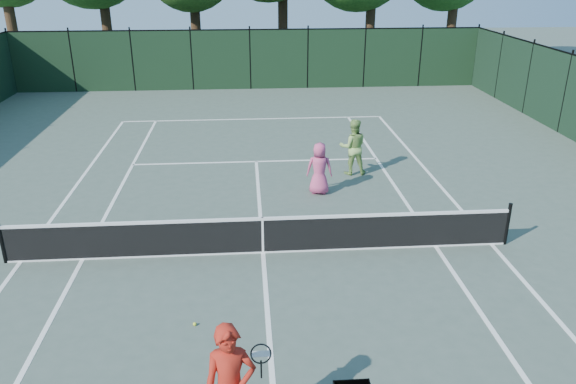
{
  "coord_description": "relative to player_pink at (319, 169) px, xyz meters",
  "views": [
    {
      "loc": [
        -0.3,
        -11.53,
        6.32
      ],
      "look_at": [
        0.66,
        1.0,
        1.1
      ],
      "focal_mm": 35.0,
      "sensor_mm": 36.0,
      "label": 1
    }
  ],
  "objects": [
    {
      "name": "ground",
      "position": [
        -1.76,
        -3.5,
        -0.76
      ],
      "size": [
        90.0,
        90.0,
        0.0
      ],
      "primitive_type": "plane",
      "color": "#46554A",
      "rests_on": "ground"
    },
    {
      "name": "sideline_doubles_left",
      "position": [
        -7.24,
        -3.5,
        -0.76
      ],
      "size": [
        0.1,
        23.77,
        0.01
      ],
      "primitive_type": "cube",
      "color": "white",
      "rests_on": "ground"
    },
    {
      "name": "sideline_doubles_right",
      "position": [
        3.73,
        -3.5,
        -0.76
      ],
      "size": [
        0.1,
        23.77,
        0.01
      ],
      "primitive_type": "cube",
      "color": "white",
      "rests_on": "ground"
    },
    {
      "name": "sideline_singles_left",
      "position": [
        -5.87,
        -3.5,
        -0.76
      ],
      "size": [
        0.1,
        23.77,
        0.01
      ],
      "primitive_type": "cube",
      "color": "white",
      "rests_on": "ground"
    },
    {
      "name": "sideline_singles_right",
      "position": [
        2.36,
        -3.5,
        -0.76
      ],
      "size": [
        0.1,
        23.77,
        0.01
      ],
      "primitive_type": "cube",
      "color": "white",
      "rests_on": "ground"
    },
    {
      "name": "baseline_far",
      "position": [
        -1.76,
        8.39,
        -0.76
      ],
      "size": [
        10.97,
        0.1,
        0.01
      ],
      "primitive_type": "cube",
      "color": "white",
      "rests_on": "ground"
    },
    {
      "name": "service_line_far",
      "position": [
        -1.76,
        2.9,
        -0.76
      ],
      "size": [
        8.23,
        0.1,
        0.01
      ],
      "primitive_type": "cube",
      "color": "white",
      "rests_on": "ground"
    },
    {
      "name": "center_service_line",
      "position": [
        -1.76,
        -3.5,
        -0.76
      ],
      "size": [
        0.1,
        12.8,
        0.01
      ],
      "primitive_type": "cube",
      "color": "white",
      "rests_on": "ground"
    },
    {
      "name": "tennis_net",
      "position": [
        -1.76,
        -3.5,
        -0.29
      ],
      "size": [
        11.69,
        0.09,
        1.06
      ],
      "color": "black",
      "rests_on": "ground"
    },
    {
      "name": "fence_far",
      "position": [
        -1.76,
        14.5,
        0.74
      ],
      "size": [
        24.0,
        0.05,
        3.0
      ],
      "primitive_type": "cube",
      "color": "black",
      "rests_on": "ground"
    },
    {
      "name": "player_pink",
      "position": [
        0.0,
        0.0,
        0.0
      ],
      "size": [
        0.81,
        0.59,
        1.53
      ],
      "rotation": [
        0.0,
        0.0,
        2.99
      ],
      "color": "#C94777",
      "rests_on": "ground"
    },
    {
      "name": "player_green",
      "position": [
        1.26,
        1.54,
        0.13
      ],
      "size": [
        0.88,
        0.7,
        1.78
      ],
      "rotation": [
        0.0,
        0.0,
        3.12
      ],
      "color": "#89B158",
      "rests_on": "ground"
    },
    {
      "name": "loose_ball_midcourt",
      "position": [
        -3.13,
        -6.21,
        -0.73
      ],
      "size": [
        0.07,
        0.07,
        0.07
      ],
      "primitive_type": "sphere",
      "color": "#DAEC30",
      "rests_on": "ground"
    }
  ]
}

